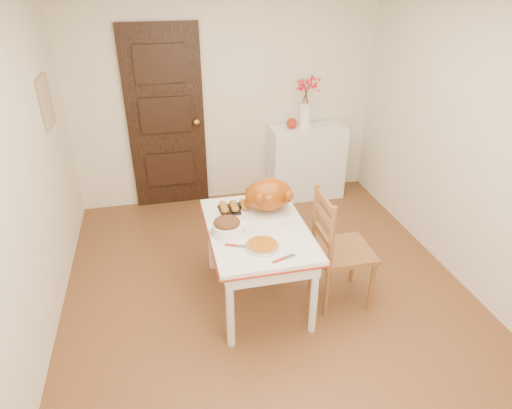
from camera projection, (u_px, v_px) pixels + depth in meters
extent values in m
cube|color=brown|center=(269.00, 294.00, 3.90)|extent=(3.50, 4.00, 0.00)
cube|color=silver|center=(226.00, 96.00, 5.03)|extent=(3.50, 0.00, 2.50)
cube|color=silver|center=(412.00, 373.00, 1.60)|extent=(3.50, 0.00, 2.50)
cube|color=silver|center=(19.00, 186.00, 2.97)|extent=(0.00, 4.00, 2.50)
cube|color=silver|center=(476.00, 144.00, 3.66)|extent=(0.00, 4.00, 2.50)
cube|color=black|center=(166.00, 120.00, 4.97)|extent=(0.85, 0.06, 2.06)
cube|color=tan|center=(46.00, 102.00, 3.88)|extent=(0.03, 0.35, 0.45)
cube|color=white|center=(306.00, 162.00, 5.41)|extent=(0.89, 0.39, 0.89)
sphere|color=maroon|center=(292.00, 123.00, 5.13)|extent=(0.12, 0.12, 0.12)
cylinder|color=#A4520B|center=(262.00, 245.00, 3.28)|extent=(0.26, 0.26, 0.05)
cylinder|color=white|center=(250.00, 195.00, 3.92)|extent=(0.09, 0.09, 0.12)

